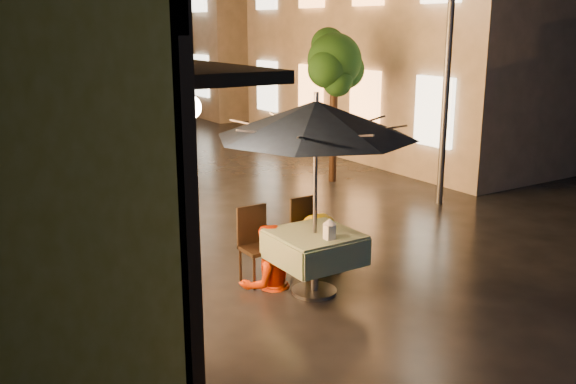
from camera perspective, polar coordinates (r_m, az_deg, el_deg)
ground at (r=8.79m, az=8.75°, el=-6.89°), size 90.00×90.00×0.00m
east_building_near at (r=18.06m, az=13.79°, el=14.93°), size 7.30×9.30×6.80m
east_building_far at (r=27.36m, az=-4.37°, el=15.60°), size 7.30×10.30×7.30m
street_tree at (r=13.23m, az=4.17°, el=11.25°), size 1.43×1.20×3.15m
streetlamp_near at (r=11.71m, az=14.12°, el=12.85°), size 0.36×0.36×4.23m
streetlamp_far at (r=21.81m, az=-9.93°, el=13.72°), size 0.36×0.36×4.23m
cafe_table at (r=7.80m, az=2.37°, el=-4.95°), size 0.99×0.99×0.78m
patio_umbrella at (r=7.42m, az=2.50°, el=6.47°), size 2.37×2.37×2.46m
cafe_chair_left at (r=8.20m, az=-2.88°, el=-4.32°), size 0.42×0.42×0.97m
cafe_chair_right at (r=8.60m, az=1.76°, el=-3.39°), size 0.42×0.42×0.97m
table_lantern at (r=7.46m, az=3.70°, el=-3.20°), size 0.16×0.16×0.25m
person_orange at (r=7.95m, az=-1.90°, el=-3.08°), size 0.78×0.61×1.56m
person_yellow at (r=8.40m, az=2.78°, el=-2.12°), size 1.10×0.76×1.56m
bicycle_0 at (r=9.83m, az=-14.10°, el=-2.33°), size 1.63×1.00×0.81m
bicycle_1 at (r=11.80m, az=-15.67°, el=0.59°), size 1.53×0.93×0.89m
bicycle_2 at (r=12.56m, az=-19.28°, el=1.32°), size 1.93×1.05×0.96m
bicycle_3 at (r=13.55m, az=-20.34°, el=2.50°), size 1.91×0.77×1.12m
bicycle_4 at (r=14.20m, az=-19.31°, el=2.86°), size 1.95×0.84×1.00m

